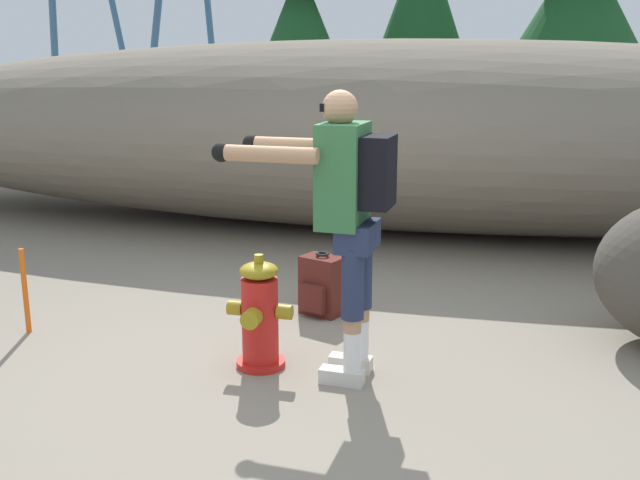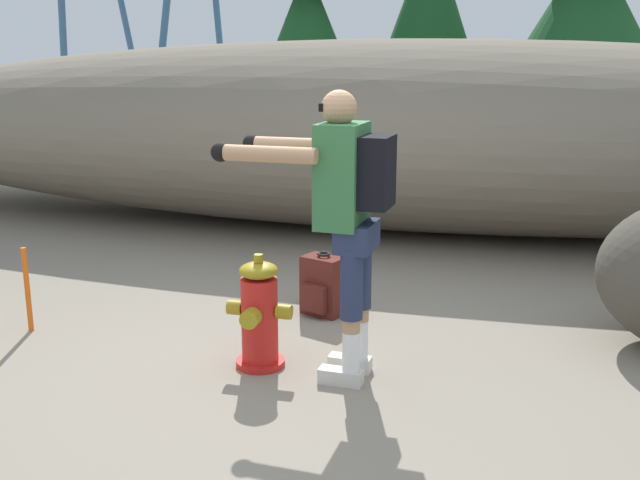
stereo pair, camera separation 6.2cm
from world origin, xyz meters
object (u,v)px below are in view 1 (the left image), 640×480
Objects in this scene: survey_stake at (25,291)px; utility_worker at (344,202)px; fire_hydrant at (260,316)px; spare_backpack at (322,286)px.

utility_worker is at bearing -4.73° from survey_stake.
fire_hydrant is 0.91m from utility_worker.
spare_backpack is (-0.39, 1.04, -0.85)m from utility_worker.
spare_backpack is 0.78× the size of survey_stake.
spare_backpack is 2.08m from survey_stake.
utility_worker reaches higher than spare_backpack.
fire_hydrant is 0.42× the size of utility_worker.
fire_hydrant is at bearing 13.24° from spare_backpack.
fire_hydrant is 1.76m from survey_stake.
utility_worker is at bearing -2.67° from fire_hydrant.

